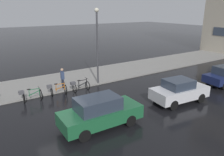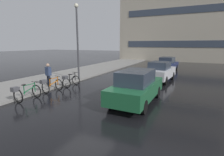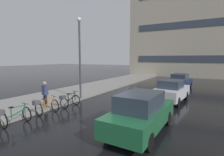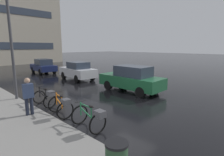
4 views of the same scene
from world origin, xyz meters
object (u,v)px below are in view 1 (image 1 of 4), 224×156
streetlamp (97,41)px  car_white (179,91)px  bicycle_nearest (30,95)px  bicycle_third (79,86)px  bicycle_second (57,89)px  pedestrian (63,78)px  car_green (100,112)px

streetlamp → car_white: bearing=24.7°
bicycle_nearest → car_white: 9.96m
bicycle_third → bicycle_second: bearing=-94.5°
bicycle_second → car_white: (5.48, 6.49, 0.31)m
bicycle_second → streetlamp: streetlamp is taller
pedestrian → bicycle_nearest: bearing=-68.9°
pedestrian → streetlamp: streetlamp is taller
bicycle_second → bicycle_third: (0.13, 1.70, -0.01)m
bicycle_second → bicycle_nearest: bearing=-88.5°
bicycle_nearest → streetlamp: streetlamp is taller
bicycle_nearest → car_white: size_ratio=0.36×
bicycle_second → bicycle_third: bearing=85.5°
car_green → car_white: 6.04m
streetlamp → bicycle_second: bearing=-81.4°
bicycle_nearest → streetlamp: 6.41m
bicycle_nearest → bicycle_third: bicycle_third is taller
bicycle_nearest → bicycle_third: (0.09, 3.56, -0.01)m
car_green → car_white: bearing=89.6°
bicycle_second → pedestrian: size_ratio=0.81×
bicycle_third → car_green: size_ratio=0.33×
pedestrian → streetlamp: size_ratio=0.28×
bicycle_nearest → bicycle_second: size_ratio=1.04×
bicycle_second → pedestrian: bearing=139.7°
bicycle_nearest → car_green: size_ratio=0.33×
bicycle_third → car_white: 7.18m
car_green → car_white: (0.04, 6.04, -0.05)m
pedestrian → bicycle_second: bearing=-40.3°
bicycle_second → streetlamp: 4.88m
bicycle_nearest → streetlamp: size_ratio=0.24×
pedestrian → bicycle_third: bearing=37.2°
bicycle_nearest → streetlamp: (-0.61, 5.56, 3.12)m
bicycle_third → pedestrian: bearing=-142.8°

